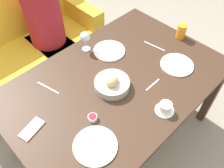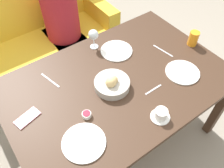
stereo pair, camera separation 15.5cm
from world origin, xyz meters
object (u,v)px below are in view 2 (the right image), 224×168
Objects in this scene: plate_near_right at (182,72)px; bread_basket at (112,84)px; spoon_coffee at (153,90)px; fork_silver at (163,51)px; coffee_cup at (161,114)px; plate_near_left at (84,143)px; cell_phone at (27,118)px; couch at (40,44)px; seated_person at (63,26)px; jam_bowl_berry at (87,115)px; plate_far_center at (116,51)px; knife_silver at (50,80)px; juice_glass at (193,38)px; wine_glass at (93,35)px.

bread_basket is at bearing 159.24° from plate_near_right.
fork_silver is at bearing 37.23° from spoon_coffee.
fork_silver is at bearing 44.61° from coffee_cup.
plate_near_left is at bearing -174.08° from spoon_coffee.
couch is at bearing 66.39° from cell_phone.
fork_silver is at bearing -62.78° from couch.
jam_bowl_berry is (-0.42, -1.16, 0.22)m from seated_person.
coffee_cup reaches higher than plate_far_center.
jam_bowl_berry is (-0.49, -0.36, 0.01)m from plate_far_center.
plate_near_left is 1.35× the size of knife_silver.
couch is 8.24× the size of fork_silver.
knife_silver is at bearing 84.05° from plate_near_left.
couch is 13.28× the size of juice_glass.
plate_near_left is 1.58× the size of wine_glass.
cell_phone is at bearing 169.77° from bread_basket.
couch is 0.35m from seated_person.
jam_bowl_berry is 0.80m from fork_silver.
juice_glass is 0.77m from wine_glass.
coffee_cup is (0.16, -1.57, 0.45)m from couch.
coffee_cup is 2.10× the size of jam_bowl_berry.
couch is 1.04m from knife_silver.
seated_person reaches higher than plate_near_left.
knife_silver is (-1.07, 0.30, -0.06)m from juice_glass.
jam_bowl_berry is at bearing 170.03° from spoon_coffee.
wine_glass is 0.77m from coffee_cup.
seated_person is 4.99× the size of plate_near_left.
spoon_coffee is at bearing 178.99° from plate_near_right.
plate_near_left is 1.02× the size of plate_far_center.
fork_silver is (0.78, 0.16, -0.01)m from jam_bowl_berry.
plate_near_right is at bearing -68.81° from couch.
seated_person is at bearing 95.21° from plate_far_center.
plate_near_right is 2.08× the size of juice_glass.
knife_silver is 0.31m from cell_phone.
plate_near_left is 0.82m from wine_glass.
bread_basket is 0.37m from coffee_cup.
cell_phone is (-0.30, 0.19, -0.01)m from jam_bowl_berry.
couch is 26.79× the size of jam_bowl_berry.
spoon_coffee is (-0.32, -0.24, 0.00)m from fork_silver.
seated_person reaches higher than knife_silver.
knife_silver is (-0.40, 0.65, -0.03)m from coffee_cup.
juice_glass is at bearing -33.37° from wine_glass.
wine_glass reaches higher than spoon_coffee.
fork_silver is (0.89, 0.30, -0.00)m from plate_near_left.
plate_near_right is at bearing 3.71° from plate_near_left.
jam_bowl_berry is (0.11, 0.14, 0.01)m from plate_near_left.
fork_silver is at bearing -69.98° from seated_person.
cell_phone is at bearing 178.21° from fork_silver.
seated_person is 10.34× the size of coffee_cup.
coffee_cup is at bearing -154.99° from plate_near_right.
plate_near_left is (-0.30, -1.45, 0.42)m from couch.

